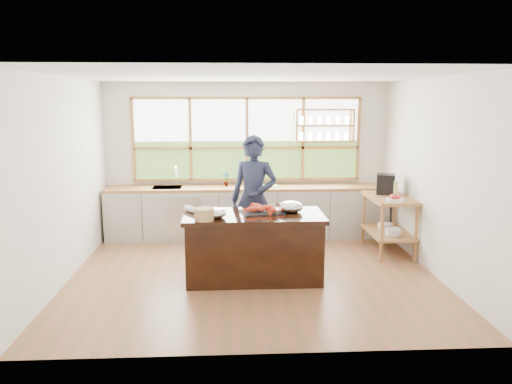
{
  "coord_description": "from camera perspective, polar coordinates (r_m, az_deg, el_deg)",
  "views": [
    {
      "loc": [
        -0.32,
        -6.64,
        2.39
      ],
      "look_at": [
        0.05,
        0.15,
        1.13
      ],
      "focal_mm": 35.0,
      "sensor_mm": 36.0,
      "label": 1
    }
  ],
  "objects": [
    {
      "name": "lobster_pile",
      "position": [
        6.69,
        0.89,
        -1.88
      ],
      "size": [
        0.52,
        0.44,
        0.08
      ],
      "color": "red",
      "rests_on": "slate_board"
    },
    {
      "name": "island",
      "position": [
        6.74,
        -0.25,
        -6.23
      ],
      "size": [
        1.85,
        0.9,
        0.9
      ],
      "color": "black",
      "rests_on": "ground_plane"
    },
    {
      "name": "espresso_machine",
      "position": [
        8.29,
        14.58,
        0.9
      ],
      "size": [
        0.35,
        0.37,
        0.32
      ],
      "primitive_type": "cube",
      "rotation": [
        0.0,
        0.0,
        -0.29
      ],
      "color": "black",
      "rests_on": "right_shelf_unit"
    },
    {
      "name": "wine_bottle",
      "position": [
        7.97,
        15.68,
        0.27
      ],
      "size": [
        0.07,
        0.07,
        0.26
      ],
      "primitive_type": "cylinder",
      "rotation": [
        0.0,
        0.0,
        -0.13
      ],
      "color": "#A9BA5F",
      "rests_on": "right_shelf_unit"
    },
    {
      "name": "mixing_bowl_left",
      "position": [
        6.42,
        -4.7,
        -2.43
      ],
      "size": [
        0.29,
        0.29,
        0.14
      ],
      "primitive_type": "ellipsoid",
      "color": "#B5B7BB",
      "rests_on": "island"
    },
    {
      "name": "wine_glass",
      "position": [
        6.27,
        2.51,
        -1.76
      ],
      "size": [
        0.08,
        0.08,
        0.22
      ],
      "color": "white",
      "rests_on": "island"
    },
    {
      "name": "slate_board",
      "position": [
        6.7,
        0.69,
        -2.29
      ],
      "size": [
        0.62,
        0.5,
        0.02
      ],
      "primitive_type": "cube",
      "rotation": [
        0.0,
        0.0,
        0.2
      ],
      "color": "black",
      "rests_on": "island"
    },
    {
      "name": "right_shelf_unit",
      "position": [
        8.14,
        14.97,
        -2.56
      ],
      "size": [
        0.62,
        1.1,
        0.9
      ],
      "color": "#A26E36",
      "rests_on": "ground_plane"
    },
    {
      "name": "cutting_board",
      "position": [
        8.74,
        1.26,
        0.7
      ],
      "size": [
        0.45,
        0.38,
        0.01
      ],
      "primitive_type": "cube",
      "rotation": [
        0.0,
        0.0,
        0.21
      ],
      "color": "#6DBE44",
      "rests_on": "back_counter"
    },
    {
      "name": "cook",
      "position": [
        7.33,
        -0.25,
        -0.89
      ],
      "size": [
        0.8,
        0.64,
        1.89
      ],
      "primitive_type": "imported",
      "rotation": [
        0.0,
        0.0,
        -0.31
      ],
      "color": "#1C2239",
      "rests_on": "ground_plane"
    },
    {
      "name": "fruit_bowl",
      "position": [
        7.69,
        15.61,
        -0.76
      ],
      "size": [
        0.26,
        0.26,
        0.11
      ],
      "color": "silver",
      "rests_on": "right_shelf_unit"
    },
    {
      "name": "wicker_basket",
      "position": [
        6.29,
        -5.95,
        -2.56
      ],
      "size": [
        0.24,
        0.24,
        0.16
      ],
      "primitive_type": "cylinder",
      "color": "tan",
      "rests_on": "island"
    },
    {
      "name": "ground_plane",
      "position": [
        7.07,
        -0.33,
        -9.29
      ],
      "size": [
        5.0,
        5.0,
        0.0
      ],
      "primitive_type": "plane",
      "color": "#955839"
    },
    {
      "name": "parchment_roll",
      "position": [
        6.76,
        -7.32,
        -1.99
      ],
      "size": [
        0.24,
        0.29,
        0.08
      ],
      "primitive_type": "cylinder",
      "rotation": [
        1.57,
        0.0,
        0.63
      ],
      "color": "white",
      "rests_on": "island"
    },
    {
      "name": "back_counter",
      "position": [
        8.8,
        -1.06,
        -2.23
      ],
      "size": [
        4.9,
        0.63,
        0.9
      ],
      "color": "#A7A59E",
      "rests_on": "ground_plane"
    },
    {
      "name": "potted_plant",
      "position": [
        8.75,
        -3.46,
        1.52
      ],
      "size": [
        0.15,
        0.11,
        0.26
      ],
      "primitive_type": "imported",
      "rotation": [
        0.0,
        0.0,
        -0.12
      ],
      "color": "slate",
      "rests_on": "back_counter"
    },
    {
      "name": "mixing_bowl_right",
      "position": [
        6.75,
        4.01,
        -1.7
      ],
      "size": [
        0.33,
        0.33,
        0.16
      ],
      "primitive_type": "ellipsoid",
      "color": "#B5B7BB",
      "rests_on": "island"
    },
    {
      "name": "room_shell",
      "position": [
        7.19,
        -0.35,
        5.39
      ],
      "size": [
        5.02,
        4.52,
        2.71
      ],
      "color": "silver",
      "rests_on": "ground_plane"
    }
  ]
}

